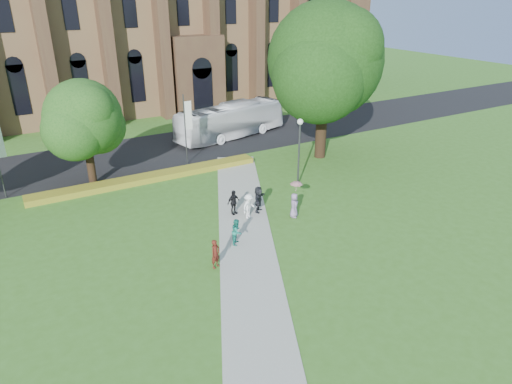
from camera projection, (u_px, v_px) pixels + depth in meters
ground at (255, 249)px, 26.32m from camera, size 160.00×160.00×0.00m
road at (148, 152)px, 42.17m from camera, size 160.00×10.00×0.02m
footpath at (246, 241)px, 27.11m from camera, size 15.58×28.54×0.04m
flower_hedge at (149, 178)px, 35.78m from camera, size 18.00×1.40×0.45m
streetlamp at (299, 145)px, 33.55m from camera, size 0.44×0.44×5.24m
large_tree at (325, 61)px, 37.56m from camera, size 9.60×9.60×13.20m
street_tree_1 at (83, 118)px, 32.96m from camera, size 5.60×5.60×8.05m
banner_pole_0 at (186, 125)px, 37.96m from camera, size 0.70×0.10×6.00m
tour_coach at (231, 121)px, 45.71m from camera, size 12.46×5.46×3.38m
pedestrian_0 at (215, 254)px, 24.25m from camera, size 0.71×0.60×1.64m
pedestrian_1 at (237, 232)px, 26.55m from camera, size 0.96×0.97×1.59m
pedestrian_2 at (249, 206)px, 29.55m from camera, size 1.25×1.02×1.68m
pedestrian_3 at (233, 202)px, 30.07m from camera, size 1.06×0.64×1.70m
pedestrian_4 at (294, 205)px, 29.69m from camera, size 0.95×0.95×1.66m
pedestrian_5 at (258, 199)px, 30.38m from camera, size 1.57×1.57×1.81m
parasol at (296, 188)px, 29.38m from camera, size 0.99×0.99×0.68m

